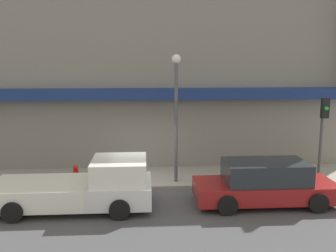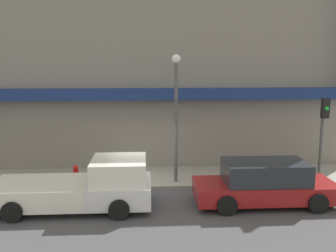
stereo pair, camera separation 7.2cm
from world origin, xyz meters
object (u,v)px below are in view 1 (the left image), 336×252
(street_lamp, at_px, (176,103))
(traffic_light, at_px, (323,124))
(fire_hydrant, at_px, (76,175))
(pickup_truck, at_px, (84,187))
(parked_car, at_px, (265,183))

(street_lamp, distance_m, traffic_light, 5.93)
(fire_hydrant, distance_m, traffic_light, 10.05)
(traffic_light, bearing_deg, pickup_truck, -167.87)
(traffic_light, bearing_deg, parked_car, -146.03)
(parked_car, xyz_separation_m, traffic_light, (2.93, 1.97, 1.74))
(fire_hydrant, xyz_separation_m, traffic_light, (9.85, -0.28, 1.98))
(parked_car, bearing_deg, fire_hydrant, 162.24)
(pickup_truck, xyz_separation_m, traffic_light, (9.19, 1.97, 1.74))
(street_lamp, bearing_deg, parked_car, -38.19)
(parked_car, relative_size, traffic_light, 1.43)
(parked_car, relative_size, street_lamp, 0.96)
(parked_car, bearing_deg, street_lamp, 142.06)
(pickup_truck, bearing_deg, parked_car, -0.91)
(pickup_truck, height_order, parked_car, pickup_truck)
(parked_car, height_order, traffic_light, traffic_light)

